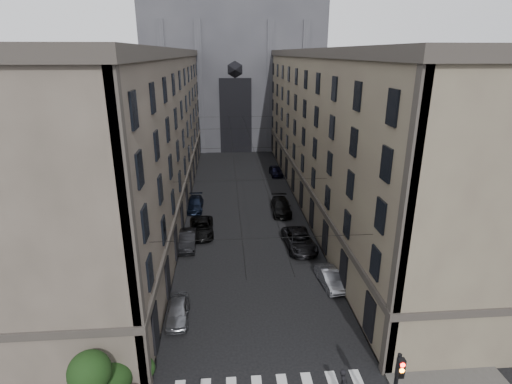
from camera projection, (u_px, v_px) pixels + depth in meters
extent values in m
cube|color=#383533|center=(162.00, 204.00, 50.97)|extent=(7.00, 80.00, 0.15)
cube|color=#383533|center=(323.00, 200.00, 52.55)|extent=(7.00, 80.00, 0.15)
cube|color=#4C453B|center=(130.00, 136.00, 47.79)|extent=(13.00, 60.00, 18.00)
cube|color=#38332D|center=(122.00, 53.00, 44.68)|extent=(13.60, 60.60, 0.90)
cube|color=#38332D|center=(134.00, 174.00, 49.38)|extent=(13.40, 60.30, 0.50)
cube|color=brown|center=(351.00, 132.00, 49.83)|extent=(13.00, 60.00, 18.00)
cube|color=#38332D|center=(357.00, 53.00, 46.72)|extent=(13.60, 60.60, 0.90)
cube|color=#38332D|center=(348.00, 169.00, 51.42)|extent=(13.40, 60.30, 0.50)
cube|color=#2D2D33|center=(233.00, 70.00, 83.52)|extent=(34.00, 22.00, 30.00)
cube|color=black|center=(236.00, 116.00, 75.77)|extent=(6.00, 0.30, 14.00)
cube|color=black|center=(400.00, 368.00, 18.50)|extent=(0.34, 0.30, 1.00)
cylinder|color=#FF0C07|center=(403.00, 365.00, 18.24)|extent=(0.22, 0.05, 0.22)
cylinder|color=orange|center=(402.00, 371.00, 18.34)|extent=(0.22, 0.05, 0.22)
cylinder|color=black|center=(401.00, 376.00, 18.45)|extent=(0.22, 0.05, 0.22)
sphere|color=black|center=(114.00, 379.00, 22.33)|extent=(2.00, 2.00, 2.00)
sphere|color=black|center=(143.00, 369.00, 23.47)|extent=(1.40, 1.40, 1.40)
sphere|color=black|center=(89.00, 372.00, 20.46)|extent=(2.20, 2.20, 2.20)
cylinder|color=black|center=(264.00, 238.00, 24.85)|extent=(14.00, 0.03, 0.03)
cylinder|color=black|center=(251.00, 180.00, 36.14)|extent=(14.00, 0.03, 0.03)
cylinder|color=black|center=(243.00, 148.00, 48.37)|extent=(14.00, 0.03, 0.03)
cylinder|color=black|center=(239.00, 129.00, 60.60)|extent=(14.00, 0.03, 0.03)
cylinder|color=black|center=(236.00, 117.00, 71.88)|extent=(14.00, 0.03, 0.03)
cylinder|color=black|center=(233.00, 149.00, 49.34)|extent=(0.03, 60.00, 0.03)
cylinder|color=black|center=(253.00, 149.00, 49.54)|extent=(0.03, 60.00, 0.03)
imported|color=slate|center=(178.00, 311.00, 28.99)|extent=(1.71, 4.09, 1.38)
imported|color=black|center=(188.00, 240.00, 39.80)|extent=(1.69, 4.69, 1.54)
imported|color=black|center=(201.00, 228.00, 42.59)|extent=(2.78, 5.61, 1.53)
imported|color=black|center=(195.00, 204.00, 49.41)|extent=(2.01, 4.91, 1.42)
imported|color=gray|center=(330.00, 278.00, 33.23)|extent=(1.88, 4.25, 1.36)
imported|color=black|center=(299.00, 241.00, 39.53)|extent=(3.08, 6.04, 1.63)
imported|color=black|center=(281.00, 206.00, 48.37)|extent=(2.43, 5.57, 1.59)
imported|color=black|center=(276.00, 171.00, 62.93)|extent=(1.99, 4.51, 1.51)
imported|color=black|center=(343.00, 384.00, 22.23)|extent=(0.59, 0.78, 1.95)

